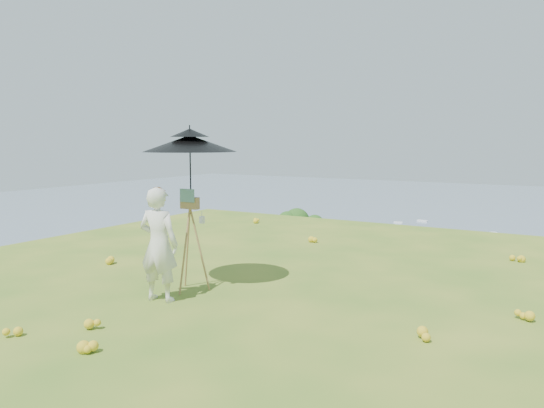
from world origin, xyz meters
The scene contains 9 objects.
ground centered at (0.00, 0.00, 0.00)m, with size 14.00×14.00×0.00m, color #457521.
peninsula centered at (-75.00, 155.00, -29.00)m, with size 90.00×60.00×12.00m, color #0E360F, non-canonical shape.
slope_trees centered at (0.00, 35.00, -15.00)m, with size 110.00×50.00×6.00m, color #255419, non-canonical shape.
moored_boats centered at (-12.50, 161.00, -33.65)m, with size 140.00×140.00×0.70m, color white, non-canonical shape.
wildflowers centered at (0.00, 0.25, 0.06)m, with size 10.00×10.50×0.12m, color gold, non-canonical shape.
painter centered at (-1.62, -1.06, 0.77)m, with size 0.56×0.37×1.55m, color silver.
field_easel centered at (-1.58, -0.45, 0.74)m, with size 0.56×0.56×1.48m, color #A48745, non-canonical shape.
sun_umbrella centered at (-1.58, -0.42, 1.79)m, with size 1.32×1.32×1.16m, color black, non-canonical shape.
painter_cap centered at (-1.62, -1.06, 1.50)m, with size 0.18×0.22×0.10m, color #D87789, non-canonical shape.
Camera 1 is at (3.23, -6.28, 2.16)m, focal length 35.00 mm.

